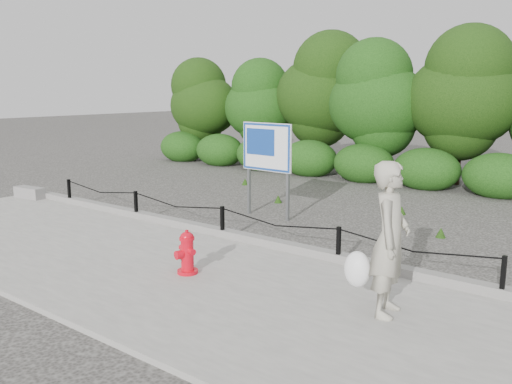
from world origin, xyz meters
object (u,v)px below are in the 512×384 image
object	(u,v)px
fire_hydrant	(187,253)
advertising_sign	(267,151)
pedestrian	(388,241)
concrete_block	(30,193)

from	to	relation	value
fire_hydrant	advertising_sign	distance (m)	4.33
pedestrian	advertising_sign	bearing A→B (deg)	39.07
fire_hydrant	pedestrian	size ratio (longest dim) A/B	0.35
concrete_block	advertising_sign	bearing A→B (deg)	21.42
pedestrian	concrete_block	xyz separation A→B (m)	(-10.37, 1.17, -0.80)
fire_hydrant	advertising_sign	world-z (taller)	advertising_sign
concrete_block	pedestrian	bearing A→B (deg)	-6.43
fire_hydrant	advertising_sign	size ratio (longest dim) A/B	0.32
fire_hydrant	concrete_block	world-z (taller)	fire_hydrant
fire_hydrant	concrete_block	distance (m)	7.51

